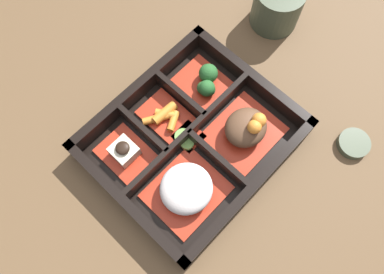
{
  "coord_description": "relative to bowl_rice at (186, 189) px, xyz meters",
  "views": [
    {
      "loc": [
        0.14,
        0.13,
        0.55
      ],
      "look_at": [
        0.0,
        0.0,
        0.03
      ],
      "focal_mm": 35.0,
      "sensor_mm": 36.0,
      "label": 1
    }
  ],
  "objects": [
    {
      "name": "bento_base",
      "position": [
        -0.06,
        -0.05,
        -0.02
      ],
      "size": [
        0.29,
        0.24,
        0.01
      ],
      "color": "black",
      "rests_on": "ground_plane"
    },
    {
      "name": "bowl_carrots",
      "position": [
        -0.06,
        -0.11,
        -0.01
      ],
      "size": [
        0.06,
        0.08,
        0.02
      ],
      "color": "#B22D19",
      "rests_on": "bento_base"
    },
    {
      "name": "bowl_tofu",
      "position": [
        0.02,
        -0.11,
        -0.01
      ],
      "size": [
        0.06,
        0.08,
        0.03
      ],
      "color": "#B22D19",
      "rests_on": "bento_base"
    },
    {
      "name": "bowl_greens",
      "position": [
        -0.15,
        -0.1,
        -0.01
      ],
      "size": [
        0.07,
        0.08,
        0.04
      ],
      "color": "#B22D19",
      "rests_on": "bento_base"
    },
    {
      "name": "sauce_dish",
      "position": [
        -0.23,
        0.13,
        -0.02
      ],
      "size": [
        0.05,
        0.05,
        0.01
      ],
      "color": "#424C38",
      "rests_on": "ground_plane"
    },
    {
      "name": "bento_rim",
      "position": [
        -0.06,
        -0.05,
        -0.01
      ],
      "size": [
        0.29,
        0.24,
        0.04
      ],
      "color": "black",
      "rests_on": "ground_plane"
    },
    {
      "name": "ground_plane",
      "position": [
        -0.06,
        -0.05,
        -0.03
      ],
      "size": [
        3.0,
        3.0,
        0.0
      ],
      "primitive_type": "plane",
      "color": "brown"
    },
    {
      "name": "bowl_stew",
      "position": [
        -0.13,
        0.0,
        0.0
      ],
      "size": [
        0.11,
        0.09,
        0.06
      ],
      "color": "#B22D19",
      "rests_on": "bento_base"
    },
    {
      "name": "tea_cup",
      "position": [
        -0.33,
        -0.11,
        0.01
      ],
      "size": [
        0.08,
        0.08,
        0.07
      ],
      "color": "#424C38",
      "rests_on": "ground_plane"
    },
    {
      "name": "bowl_pickles",
      "position": [
        -0.06,
        -0.06,
        -0.02
      ],
      "size": [
        0.04,
        0.04,
        0.01
      ],
      "color": "#B22D19",
      "rests_on": "bento_base"
    },
    {
      "name": "bowl_rice",
      "position": [
        0.0,
        0.0,
        0.0
      ],
      "size": [
        0.11,
        0.09,
        0.04
      ],
      "color": "#B22D19",
      "rests_on": "bento_base"
    }
  ]
}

